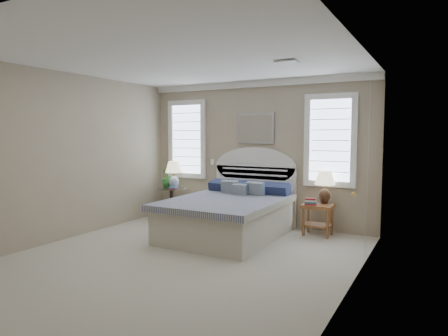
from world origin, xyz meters
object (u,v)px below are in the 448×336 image
lamp_right (325,183)px  lamp_left (174,172)px  side_table_left (172,200)px  bed (230,213)px  nightstand_right (318,213)px  floor_pot (170,211)px

lamp_right → lamp_left: bearing=-175.1°
side_table_left → bed: bearing=-19.7°
bed → lamp_left: bed is taller
bed → nightstand_right: (1.30, 0.69, 0.00)m
bed → floor_pot: 1.71m
lamp_right → floor_pot: bearing=-173.2°
lamp_left → lamp_right: (2.96, 0.25, -0.09)m
floor_pot → side_table_left: bearing=103.6°
bed → nightstand_right: size_ratio=4.29×
side_table_left → lamp_right: size_ratio=1.12×
side_table_left → lamp_left: bearing=-4.6°
side_table_left → lamp_left: size_ratio=1.16×
nightstand_right → floor_pot: size_ratio=1.39×
nightstand_right → floor_pot: bearing=-176.0°
side_table_left → lamp_left: 0.58m
lamp_left → lamp_right: bearing=4.9°
bed → lamp_right: (1.37, 0.84, 0.49)m
lamp_right → nightstand_right: bearing=-115.1°
bed → lamp_left: size_ratio=4.19×
lamp_left → floor_pot: bearing=-109.2°
nightstand_right → lamp_left: lamp_left is taller
side_table_left → lamp_right: lamp_right is taller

